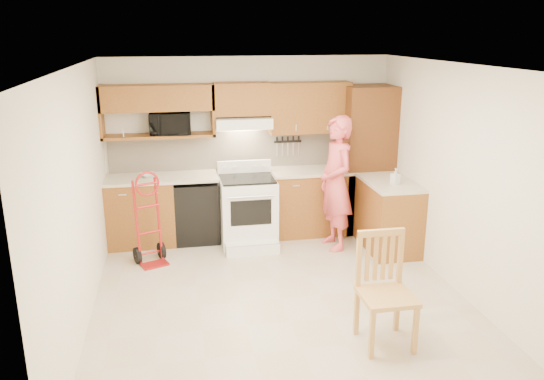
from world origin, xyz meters
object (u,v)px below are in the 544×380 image
object	(u,v)px
person	(336,183)
dining_chair	(387,292)
range	(248,206)
microwave	(170,123)
hand_truck	(150,223)

from	to	relation	value
person	dining_chair	bearing A→B (deg)	-12.53
range	person	world-z (taller)	person
microwave	person	distance (m)	2.36
person	hand_truck	distance (m)	2.45
microwave	hand_truck	world-z (taller)	microwave
range	hand_truck	xyz separation A→B (m)	(-1.29, -0.41, -0.01)
range	dining_chair	size ratio (longest dim) A/B	1.03
hand_truck	dining_chair	bearing A→B (deg)	-67.51
dining_chair	range	bearing A→B (deg)	108.49
microwave	dining_chair	distance (m)	3.82
dining_chair	hand_truck	bearing A→B (deg)	133.97
microwave	hand_truck	bearing A→B (deg)	-106.79
microwave	range	world-z (taller)	microwave
range	hand_truck	world-z (taller)	range
hand_truck	person	bearing A→B (deg)	-18.93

